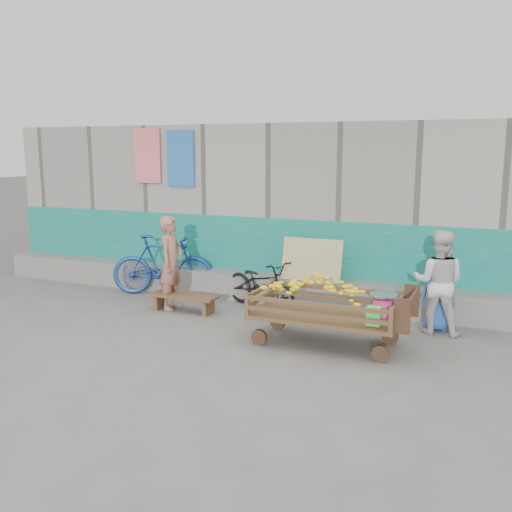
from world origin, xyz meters
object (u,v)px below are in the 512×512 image
at_px(vendor_man, 171,263).
at_px(woman, 438,282).
at_px(bicycle_blue, 163,265).
at_px(child, 438,295).
at_px(bicycle_dark, 261,284).
at_px(banana_cart, 323,300).
at_px(bench, 184,299).

xyz_separation_m(vendor_man, woman, (4.12, 0.34, -0.02)).
distance_m(woman, bicycle_blue, 4.77).
bearing_deg(bicycle_blue, child, -115.38).
distance_m(bicycle_dark, bicycle_blue, 1.99).
bearing_deg(bicycle_blue, bicycle_dark, -117.99).
xyz_separation_m(child, bicycle_blue, (-4.75, 0.26, 0.02)).
bearing_deg(child, vendor_man, -9.47).
xyz_separation_m(banana_cart, woman, (1.35, 1.10, 0.13)).
relative_size(banana_cart, child, 2.04).
bearing_deg(child, bicycle_blue, -19.21).
height_order(bench, bicycle_blue, bicycle_blue).
bearing_deg(bicycle_blue, bench, -155.02).
height_order(woman, bicycle_blue, woman).
distance_m(bench, bicycle_blue, 1.28).
bearing_deg(bicycle_dark, vendor_man, 136.35).
bearing_deg(bench, bicycle_dark, 31.02).
distance_m(woman, bicycle_dark, 2.80).
relative_size(woman, bicycle_blue, 0.82).
distance_m(banana_cart, woman, 1.74).
bearing_deg(bicycle_dark, woman, -69.37).
height_order(vendor_man, bicycle_blue, vendor_man).
bearing_deg(bicycle_dark, child, -66.67).
xyz_separation_m(woman, bicycle_dark, (-2.77, 0.19, -0.33)).
xyz_separation_m(woman, child, (0.00, 0.13, -0.22)).
relative_size(child, bicycle_dark, 0.67).
bearing_deg(bicycle_blue, vendor_man, -161.75).
height_order(banana_cart, bicycle_blue, bicycle_blue).
distance_m(vendor_man, woman, 4.13).
xyz_separation_m(banana_cart, vendor_man, (-2.77, 0.75, 0.15)).
height_order(banana_cart, vendor_man, vendor_man).
height_order(bench, woman, woman).
bearing_deg(vendor_man, woman, -90.08).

